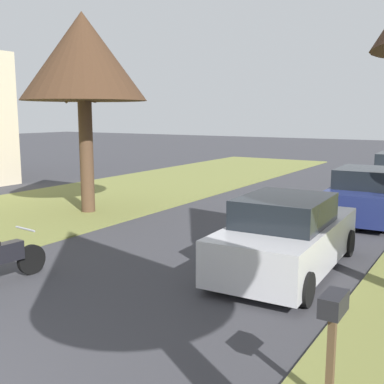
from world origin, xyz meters
The scene contains 4 objects.
street_tree_left_mid_a centered at (-5.45, 9.58, 4.88)m, with size 3.92×3.92×6.23m.
parked_sedan_silver centered at (2.11, 7.49, 0.72)m, with size 2.08×4.46×1.57m.
parked_sedan_navy centered at (2.38, 13.47, 0.72)m, with size 2.08×4.46×1.57m.
curbside_mailbox centered at (4.19, 3.33, 1.06)m, with size 0.22×0.44×1.27m.
Camera 1 is at (5.43, -1.46, 3.18)m, focal length 44.37 mm.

